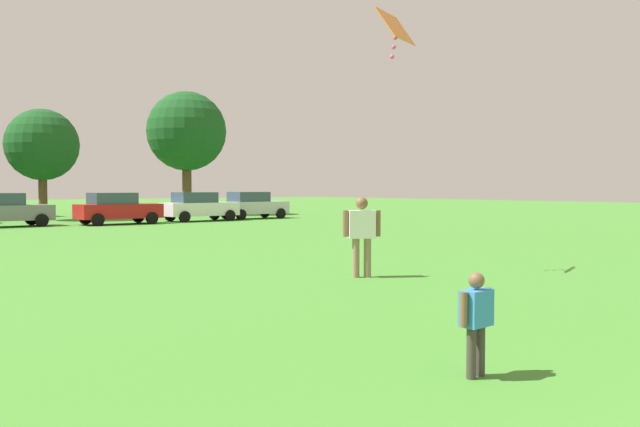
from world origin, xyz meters
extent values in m
cylinder|color=#3F3833|center=(-0.30, 4.97, 0.27)|extent=(0.10, 0.10, 0.53)
cylinder|color=#3F3833|center=(-0.15, 4.98, 0.27)|extent=(0.10, 0.10, 0.53)
cube|color=#337FCC|center=(-0.23, 4.98, 0.72)|extent=(0.37, 0.22, 0.38)
cylinder|color=brown|center=(-0.44, 4.96, 0.73)|extent=(0.08, 0.08, 0.35)
cylinder|color=brown|center=(-0.01, 4.99, 0.73)|extent=(0.08, 0.08, 0.35)
sphere|color=brown|center=(-0.23, 4.98, 1.00)|extent=(0.17, 0.17, 0.17)
cylinder|color=#8C7259|center=(4.05, 11.20, 0.43)|extent=(0.16, 0.16, 0.85)
cylinder|color=#8C7259|center=(3.83, 11.34, 0.43)|extent=(0.16, 0.16, 0.85)
cube|color=white|center=(3.94, 11.27, 1.16)|extent=(0.65, 0.58, 0.60)
cylinder|color=brown|center=(4.24, 11.07, 1.17)|extent=(0.12, 0.12, 0.57)
cylinder|color=brown|center=(3.65, 11.46, 1.17)|extent=(0.12, 0.12, 0.57)
sphere|color=brown|center=(3.94, 11.27, 1.61)|extent=(0.27, 0.27, 0.27)
cube|color=orange|center=(5.06, 11.37, 5.60)|extent=(1.24, 0.87, 0.72)
sphere|color=#F24C8C|center=(5.06, 11.37, 5.35)|extent=(0.10, 0.10, 0.10)
sphere|color=#F24C8C|center=(5.01, 11.37, 5.13)|extent=(0.10, 0.10, 0.10)
sphere|color=#F24C8C|center=(4.96, 11.37, 4.91)|extent=(0.10, 0.10, 0.10)
cube|color=slate|center=(2.52, 35.84, 0.70)|extent=(4.30, 1.80, 0.76)
cylinder|color=black|center=(3.98, 36.74, 0.32)|extent=(0.64, 0.22, 0.64)
cylinder|color=black|center=(3.98, 34.94, 0.32)|extent=(0.64, 0.22, 0.64)
cube|color=red|center=(7.81, 34.59, 0.70)|extent=(4.30, 1.80, 0.76)
cube|color=#334756|center=(7.47, 34.59, 1.38)|extent=(2.24, 1.58, 0.60)
cylinder|color=black|center=(9.28, 35.49, 0.32)|extent=(0.64, 0.22, 0.64)
cylinder|color=black|center=(9.28, 33.69, 0.32)|extent=(0.64, 0.22, 0.64)
cylinder|color=black|center=(6.35, 35.49, 0.32)|extent=(0.64, 0.22, 0.64)
cylinder|color=black|center=(6.35, 33.69, 0.32)|extent=(0.64, 0.22, 0.64)
cube|color=white|center=(12.79, 34.85, 0.70)|extent=(4.30, 1.80, 0.76)
cube|color=#334756|center=(12.45, 34.85, 1.38)|extent=(2.24, 1.58, 0.60)
cylinder|color=black|center=(14.25, 35.75, 0.32)|extent=(0.64, 0.22, 0.64)
cylinder|color=black|center=(14.25, 33.95, 0.32)|extent=(0.64, 0.22, 0.64)
cylinder|color=black|center=(11.33, 35.75, 0.32)|extent=(0.64, 0.22, 0.64)
cylinder|color=black|center=(11.33, 33.95, 0.32)|extent=(0.64, 0.22, 0.64)
cube|color=silver|center=(16.82, 35.39, 0.70)|extent=(4.30, 1.80, 0.76)
cube|color=#334756|center=(16.48, 35.39, 1.38)|extent=(2.24, 1.58, 0.60)
cylinder|color=black|center=(18.28, 36.29, 0.32)|extent=(0.64, 0.22, 0.64)
cylinder|color=black|center=(18.28, 34.49, 0.32)|extent=(0.64, 0.22, 0.64)
cylinder|color=black|center=(15.36, 36.29, 0.32)|extent=(0.64, 0.22, 0.64)
cylinder|color=black|center=(15.36, 34.49, 0.32)|extent=(0.64, 0.22, 0.64)
cylinder|color=brown|center=(5.96, 41.63, 1.35)|extent=(0.50, 0.50, 2.70)
sphere|color=#194C1E|center=(5.96, 41.63, 4.51)|extent=(4.26, 4.26, 4.26)
cylinder|color=brown|center=(16.38, 43.42, 1.79)|extent=(0.66, 0.66, 3.58)
sphere|color=#194C1E|center=(16.38, 43.42, 5.99)|extent=(5.66, 5.66, 5.66)
camera|label=1|loc=(-5.65, 0.79, 1.95)|focal=36.80mm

